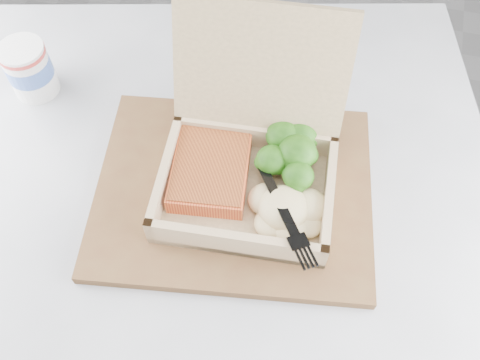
% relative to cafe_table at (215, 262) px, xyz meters
% --- Properties ---
extents(cafe_table, '(0.93, 0.93, 0.72)m').
position_rel_cafe_table_xyz_m(cafe_table, '(0.00, 0.00, 0.00)').
color(cafe_table, black).
rests_on(cafe_table, floor).
extents(serving_tray, '(0.39, 0.33, 0.01)m').
position_rel_cafe_table_xyz_m(serving_tray, '(0.03, 0.02, 0.19)').
color(serving_tray, brown).
rests_on(serving_tray, cafe_table).
extents(takeout_container, '(0.23, 0.24, 0.19)m').
position_rel_cafe_table_xyz_m(takeout_container, '(0.04, 0.05, 0.25)').
color(takeout_container, tan).
rests_on(takeout_container, serving_tray).
extents(salmon_fillet, '(0.11, 0.13, 0.03)m').
position_rel_cafe_table_xyz_m(salmon_fillet, '(-0.00, 0.03, 0.22)').
color(salmon_fillet, orange).
rests_on(salmon_fillet, takeout_container).
extents(broccoli_pile, '(0.11, 0.11, 0.04)m').
position_rel_cafe_table_xyz_m(broccoli_pile, '(0.10, 0.07, 0.23)').
color(broccoli_pile, '#33751A').
rests_on(broccoli_pile, takeout_container).
extents(mashed_potatoes, '(0.10, 0.09, 0.03)m').
position_rel_cafe_table_xyz_m(mashed_potatoes, '(0.09, -0.00, 0.23)').
color(mashed_potatoes, '#CFC286').
rests_on(mashed_potatoes, takeout_container).
extents(plastic_fork, '(0.10, 0.14, 0.02)m').
position_rel_cafe_table_xyz_m(plastic_fork, '(0.08, 0.01, 0.24)').
color(plastic_fork, black).
rests_on(plastic_fork, mashed_potatoes).
extents(paper_cup, '(0.06, 0.06, 0.08)m').
position_rel_cafe_table_xyz_m(paper_cup, '(-0.30, 0.12, 0.23)').
color(paper_cup, white).
rests_on(paper_cup, cafe_table).
extents(receipt, '(0.10, 0.15, 0.00)m').
position_rel_cafe_table_xyz_m(receipt, '(0.00, 0.22, 0.18)').
color(receipt, white).
rests_on(receipt, cafe_table).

